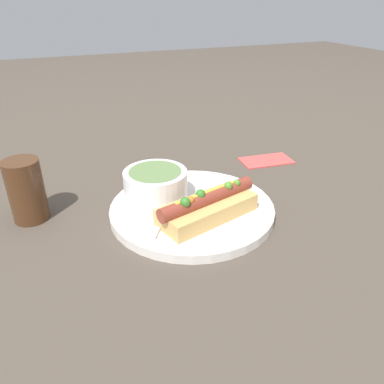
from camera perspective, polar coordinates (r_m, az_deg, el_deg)
The scene contains 7 objects.
ground_plane at distance 0.68m, azimuth 0.00°, elevation -3.19°, with size 4.00×4.00×0.00m, color #4C4238.
dinner_plate at distance 0.68m, azimuth 0.00°, elevation -2.61°, with size 0.29×0.29×0.02m.
hot_dog at distance 0.63m, azimuth 2.34°, elevation -2.16°, with size 0.19×0.11×0.06m.
soup_bowl at distance 0.68m, azimuth -5.56°, elevation 1.25°, with size 0.12×0.12×0.06m.
spoon at distance 0.69m, azimuth -3.05°, elevation -1.01°, with size 0.11×0.15×0.01m.
drinking_glass at distance 0.70m, azimuth -23.94°, elevation 0.19°, with size 0.06×0.06×0.11m.
napkin at distance 0.90m, azimuth 11.25°, elevation 4.81°, with size 0.13×0.08×0.01m.
Camera 1 is at (-0.23, -0.53, 0.36)m, focal length 35.00 mm.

